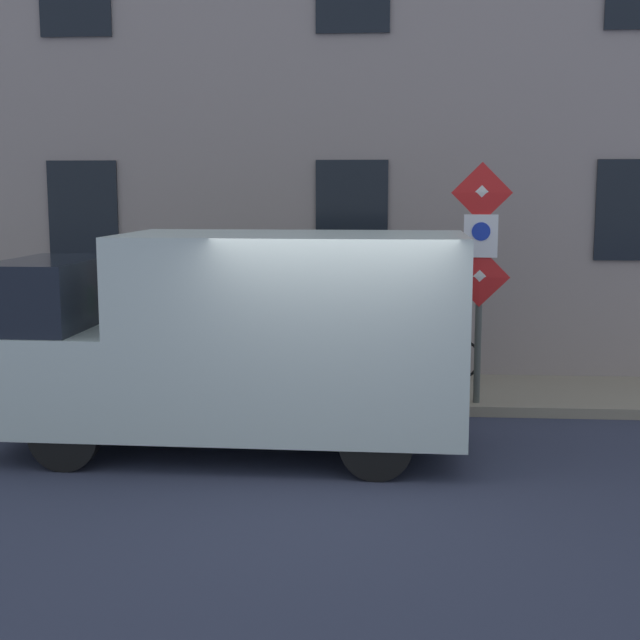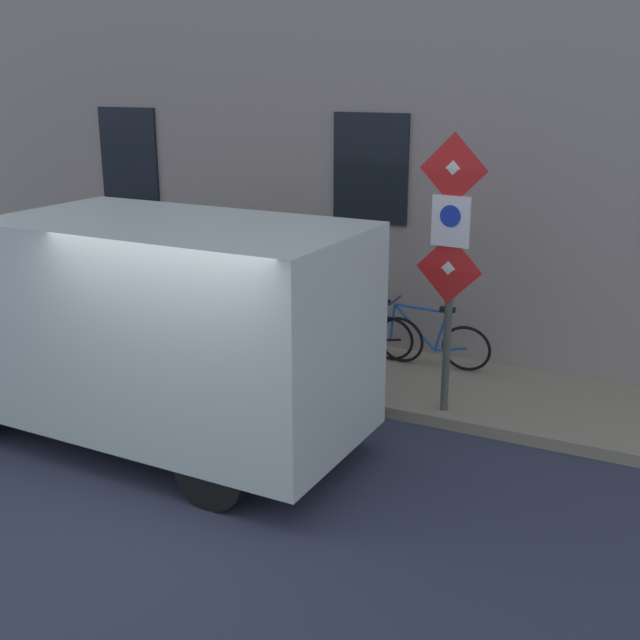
# 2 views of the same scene
# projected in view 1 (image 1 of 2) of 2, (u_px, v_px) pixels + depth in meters

# --- Properties ---
(ground_plane) EXTENTS (80.00, 80.00, 0.00)m
(ground_plane) POSITION_uv_depth(u_px,v_px,m) (335.00, 468.00, 9.52)
(ground_plane) COLOR #2E3347
(sidewalk_slab) EXTENTS (2.09, 17.26, 0.14)m
(sidewalk_slab) POSITION_uv_depth(u_px,v_px,m) (348.00, 392.00, 12.77)
(sidewalk_slab) COLOR gray
(sidewalk_slab) RESTS_ON ground_plane
(building_facade) EXTENTS (0.75, 15.26, 8.37)m
(building_facade) POSITION_uv_depth(u_px,v_px,m) (353.00, 111.00, 13.54)
(building_facade) COLOR gray
(building_facade) RESTS_ON ground_plane
(sign_post_stacked) EXTENTS (0.17, 0.56, 3.07)m
(sign_post_stacked) POSITION_uv_depth(u_px,v_px,m) (480.00, 256.00, 11.51)
(sign_post_stacked) COLOR #474C47
(sign_post_stacked) RESTS_ON sidewalk_slab
(delivery_van) EXTENTS (2.11, 5.37, 2.50)m
(delivery_van) POSITION_uv_depth(u_px,v_px,m) (241.00, 336.00, 9.96)
(delivery_van) COLOR silver
(delivery_van) RESTS_ON ground_plane
(bicycle_blue) EXTENTS (0.46, 1.72, 0.89)m
(bicycle_blue) POSITION_uv_depth(u_px,v_px,m) (423.00, 357.00, 13.11)
(bicycle_blue) COLOR black
(bicycle_blue) RESTS_ON sidewalk_slab
(bicycle_black) EXTENTS (0.46, 1.71, 0.89)m
(bicycle_black) POSITION_uv_depth(u_px,v_px,m) (362.00, 356.00, 13.18)
(bicycle_black) COLOR black
(bicycle_black) RESTS_ON sidewalk_slab
(pedestrian) EXTENTS (0.48, 0.45, 1.72)m
(pedestrian) POSITION_uv_depth(u_px,v_px,m) (232.00, 325.00, 12.50)
(pedestrian) COLOR #262B47
(pedestrian) RESTS_ON sidewalk_slab
(litter_bin) EXTENTS (0.44, 0.44, 0.90)m
(litter_bin) POSITION_uv_depth(u_px,v_px,m) (306.00, 366.00, 12.05)
(litter_bin) COLOR #2D5133
(litter_bin) RESTS_ON sidewalk_slab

